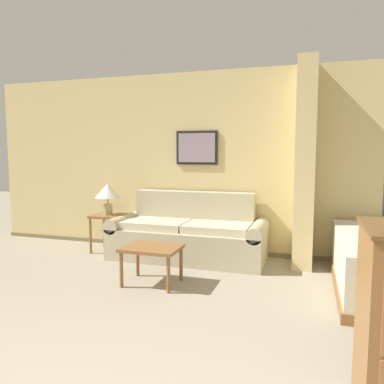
% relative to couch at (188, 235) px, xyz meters
% --- Properties ---
extents(wall_back, '(7.65, 0.16, 2.60)m').
position_rel_couch_xyz_m(wall_back, '(0.41, 0.47, 0.98)').
color(wall_back, '#DBC484').
rests_on(wall_back, ground_plane).
extents(wall_partition_pillar, '(0.24, 0.58, 2.60)m').
position_rel_couch_xyz_m(wall_partition_pillar, '(1.51, 0.12, 0.98)').
color(wall_partition_pillar, '#DBC484').
rests_on(wall_partition_pillar, ground_plane).
extents(couch, '(2.12, 0.84, 0.90)m').
position_rel_couch_xyz_m(couch, '(0.00, 0.00, 0.00)').
color(couch, '#B7AD8E').
rests_on(couch, ground_plane).
extents(coffee_table, '(0.62, 0.48, 0.42)m').
position_rel_couch_xyz_m(coffee_table, '(-0.07, -1.10, 0.05)').
color(coffee_table, brown).
rests_on(coffee_table, ground_plane).
extents(side_table, '(0.43, 0.43, 0.55)m').
position_rel_couch_xyz_m(side_table, '(-1.23, -0.01, 0.13)').
color(side_table, brown).
rests_on(side_table, ground_plane).
extents(table_lamp, '(0.36, 0.36, 0.45)m').
position_rel_couch_xyz_m(table_lamp, '(-1.23, -0.01, 0.56)').
color(table_lamp, tan).
rests_on(table_lamp, side_table).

